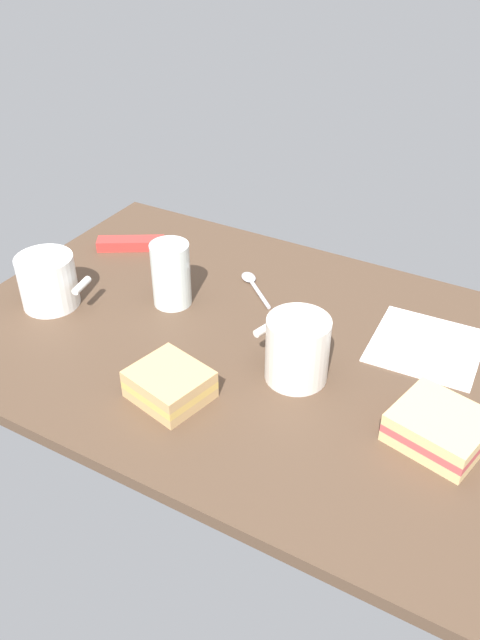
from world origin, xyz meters
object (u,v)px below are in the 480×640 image
(spoon, at_px, (253,284))
(snack_bar, at_px, (131,244))
(sandwich_side, at_px, (439,428))
(paper_napkin, at_px, (426,346))
(coffee_mug_black, at_px, (297,348))
(glass_of_milk, at_px, (171,278))
(sandwich_main, at_px, (170,384))
(coffee_mug_milky, at_px, (48,280))

(spoon, bearing_deg, snack_bar, 179.22)
(sandwich_side, distance_m, snack_bar, 0.70)
(spoon, distance_m, paper_napkin, 0.32)
(coffee_mug_black, distance_m, sandwich_side, 0.22)
(coffee_mug_black, height_order, glass_of_milk, glass_of_milk)
(spoon, height_order, paper_napkin, spoon)
(glass_of_milk, bearing_deg, snack_bar, 146.59)
(sandwich_main, bearing_deg, coffee_mug_milky, 162.85)
(glass_of_milk, bearing_deg, coffee_mug_black, -15.54)
(sandwich_main, height_order, snack_bar, sandwich_main)
(sandwich_main, relative_size, snack_bar, 0.92)
(coffee_mug_milky, distance_m, glass_of_milk, 0.21)
(snack_bar, bearing_deg, sandwich_main, -76.70)
(snack_bar, bearing_deg, coffee_mug_black, -54.41)
(coffee_mug_milky, xyz_separation_m, paper_napkin, (0.59, 0.19, -0.04))
(sandwich_side, bearing_deg, coffee_mug_milky, -179.60)
(glass_of_milk, height_order, spoon, glass_of_milk)
(snack_bar, height_order, paper_napkin, snack_bar)
(coffee_mug_milky, relative_size, sandwich_main, 1.02)
(glass_of_milk, height_order, snack_bar, glass_of_milk)
(coffee_mug_milky, bearing_deg, spoon, 39.03)
(spoon, distance_m, snack_bar, 0.27)
(coffee_mug_milky, distance_m, snack_bar, 0.23)
(snack_bar, distance_m, paper_napkin, 0.59)
(sandwich_side, bearing_deg, paper_napkin, 109.79)
(paper_napkin, bearing_deg, sandwich_main, -134.10)
(coffee_mug_milky, height_order, spoon, coffee_mug_milky)
(coffee_mug_milky, bearing_deg, coffee_mug_black, 3.95)
(coffee_mug_milky, xyz_separation_m, glass_of_milk, (0.18, 0.10, 0.00))
(coffee_mug_black, xyz_separation_m, snack_bar, (-0.45, 0.19, -0.04))
(sandwich_main, height_order, paper_napkin, sandwich_main)
(coffee_mug_milky, relative_size, sandwich_side, 0.91)
(coffee_mug_black, relative_size, spoon, 1.16)
(coffee_mug_black, bearing_deg, glass_of_milk, 164.46)
(coffee_mug_black, bearing_deg, sandwich_main, -136.80)
(paper_napkin, bearing_deg, spoon, 175.55)
(sandwich_main, xyz_separation_m, paper_napkin, (0.28, 0.29, -0.02))
(glass_of_milk, height_order, paper_napkin, glass_of_milk)
(glass_of_milk, distance_m, snack_bar, 0.22)
(sandwich_side, xyz_separation_m, paper_napkin, (-0.07, 0.19, -0.02))
(sandwich_side, relative_size, spoon, 1.33)
(coffee_mug_black, height_order, paper_napkin, coffee_mug_black)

